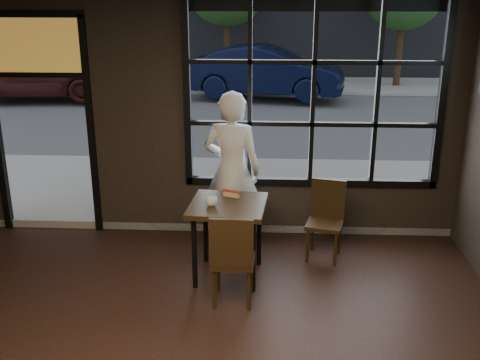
# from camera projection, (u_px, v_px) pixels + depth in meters

# --- Properties ---
(window_frame) EXTENTS (3.06, 0.12, 2.28)m
(window_frame) POSITION_uv_depth(u_px,v_px,m) (313.00, 94.00, 6.62)
(window_frame) COLOR black
(window_frame) RESTS_ON ground
(stained_transom) EXTENTS (1.20, 0.06, 0.70)m
(stained_transom) POSITION_uv_depth(u_px,v_px,m) (34.00, 45.00, 6.60)
(stained_transom) COLOR orange
(stained_transom) RESTS_ON ground
(street_asphalt) EXTENTS (60.00, 41.00, 0.04)m
(street_asphalt) POSITION_uv_depth(u_px,v_px,m) (255.00, 56.00, 26.65)
(street_asphalt) COLOR #545456
(street_asphalt) RESTS_ON ground
(cafe_table) EXTENTS (0.84, 0.84, 0.85)m
(cafe_table) POSITION_uv_depth(u_px,v_px,m) (228.00, 240.00, 6.01)
(cafe_table) COLOR black
(cafe_table) RESTS_ON floor
(chair_near) EXTENTS (0.43, 0.43, 0.96)m
(chair_near) POSITION_uv_depth(u_px,v_px,m) (233.00, 257.00, 5.50)
(chair_near) COLOR black
(chair_near) RESTS_ON floor
(chair_window) EXTENTS (0.48, 0.48, 0.91)m
(chair_window) POSITION_uv_depth(u_px,v_px,m) (325.00, 222.00, 6.40)
(chair_window) COLOR black
(chair_window) RESTS_ON floor
(man) EXTENTS (0.77, 0.58, 1.90)m
(man) POSITION_uv_depth(u_px,v_px,m) (232.00, 171.00, 6.59)
(man) COLOR silver
(man) RESTS_ON floor
(hotdog) EXTENTS (0.22, 0.15, 0.06)m
(hotdog) POSITION_uv_depth(u_px,v_px,m) (232.00, 194.00, 6.06)
(hotdog) COLOR tan
(hotdog) RESTS_ON cafe_table
(cup) EXTENTS (0.16, 0.16, 0.10)m
(cup) POSITION_uv_depth(u_px,v_px,m) (211.00, 201.00, 5.80)
(cup) COLOR silver
(cup) RESTS_ON cafe_table
(navy_car) EXTENTS (4.49, 2.22, 1.42)m
(navy_car) POSITION_uv_depth(u_px,v_px,m) (266.00, 71.00, 15.61)
(navy_car) COLOR black
(navy_car) RESTS_ON street_asphalt
(maroon_car) EXTENTS (4.69, 2.27, 1.54)m
(maroon_car) POSITION_uv_depth(u_px,v_px,m) (32.00, 70.00, 15.45)
(maroon_car) COLOR #36120F
(maroon_car) RESTS_ON street_asphalt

